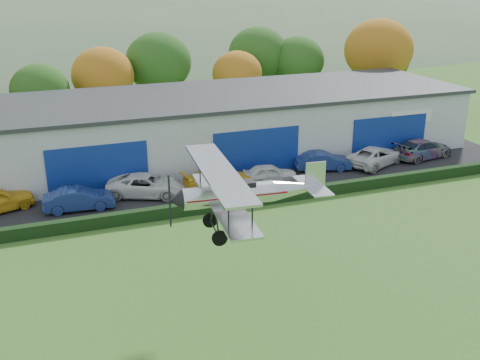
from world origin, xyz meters
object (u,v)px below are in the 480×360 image
object	(u,v)px
hangar	(231,123)
car_1	(79,199)
car_4	(270,174)
car_5	(323,161)
biplane	(242,192)
car_2	(147,185)
car_3	(219,179)
car_7	(423,149)
car_6	(375,156)

from	to	relation	value
hangar	car_1	xyz separation A→B (m)	(-13.67, -8.55, -1.85)
car_1	car_4	size ratio (longest dim) A/B	1.12
hangar	car_5	bearing A→B (deg)	-53.19
biplane	hangar	bearing A→B (deg)	76.75
hangar	biplane	distance (m)	25.35
car_2	car_5	bearing A→B (deg)	-64.48
car_3	car_7	world-z (taller)	car_7
hangar	car_2	bearing A→B (deg)	-139.42
car_2	car_7	world-z (taller)	car_7
hangar	car_1	distance (m)	16.23
biplane	car_5	bearing A→B (deg)	57.01
hangar	car_7	xyz separation A→B (m)	(14.64, -7.22, -1.80)
hangar	biplane	size ratio (longest dim) A/B	5.12
car_2	car_3	world-z (taller)	car_2
car_1	car_7	xyz separation A→B (m)	(28.31, 1.33, 0.05)
car_5	car_7	bearing A→B (deg)	-76.11
car_7	biplane	xyz separation A→B (m)	(-22.52, -16.62, 5.30)
car_2	car_4	distance (m)	9.13
car_3	biplane	world-z (taller)	biplane
car_5	car_7	xyz separation A→B (m)	(9.37, -0.19, 0.07)
car_1	car_3	world-z (taller)	car_3
biplane	car_2	bearing A→B (deg)	98.73
car_2	car_6	distance (m)	18.79
car_1	car_4	xyz separation A→B (m)	(13.86, 0.37, -0.06)
car_1	hangar	bearing A→B (deg)	-54.45
car_7	biplane	bearing A→B (deg)	116.56
hangar	car_4	bearing A→B (deg)	-88.69
car_1	car_5	world-z (taller)	car_1
car_1	car_4	world-z (taller)	car_1
hangar	car_4	size ratio (longest dim) A/B	9.93
car_3	car_5	bearing A→B (deg)	-87.37
hangar	car_5	size ratio (longest dim) A/B	9.12
car_4	car_1	bearing A→B (deg)	101.29
car_1	car_2	bearing A→B (deg)	-75.69
car_2	biplane	distance (m)	17.08
car_4	biplane	xyz separation A→B (m)	(-8.07, -15.66, 5.41)
car_5	car_6	distance (m)	4.61
car_1	car_6	distance (m)	23.56
car_2	biplane	bearing A→B (deg)	-153.26
car_1	car_2	xyz separation A→B (m)	(4.75, 0.90, 0.02)
hangar	car_6	size ratio (longest dim) A/B	7.41
car_2	car_7	distance (m)	23.56
car_4	car_2	bearing A→B (deg)	96.41
hangar	biplane	world-z (taller)	biplane
car_6	biplane	world-z (taller)	biplane
car_1	car_2	world-z (taller)	car_2
car_1	car_6	size ratio (longest dim) A/B	0.84
car_2	car_6	bearing A→B (deg)	-66.24
biplane	car_6	bearing A→B (deg)	47.84
car_3	car_4	world-z (taller)	car_3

